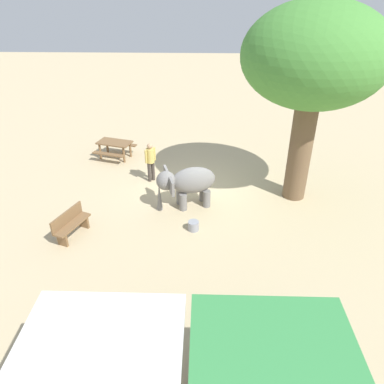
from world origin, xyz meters
TOP-DOWN VIEW (x-y plane):
  - ground_plane at (0.00, 0.00)m, footprint 60.00×60.00m
  - elephant at (0.15, 1.15)m, footprint 2.17×1.57m
  - person_handler at (1.69, -0.72)m, footprint 0.39×0.38m
  - shade_tree_main at (-3.85, 0.33)m, footprint 4.70×4.31m
  - wooden_bench at (3.77, 3.06)m, footprint 0.88×1.45m
  - picnic_table_near at (3.61, -2.86)m, footprint 1.86×1.85m
  - feed_bucket at (-0.12, 2.64)m, footprint 0.36×0.36m

SIDE VIEW (x-z plane):
  - ground_plane at x=0.00m, z-range 0.00..0.00m
  - feed_bucket at x=-0.12m, z-range 0.00..0.32m
  - wooden_bench at x=3.77m, z-range 0.03..0.91m
  - picnic_table_near at x=3.61m, z-range 0.20..0.98m
  - person_handler at x=1.69m, z-range 0.14..1.76m
  - elephant at x=0.15m, z-range 0.21..1.70m
  - shade_tree_main at x=-3.85m, z-range 1.60..8.34m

